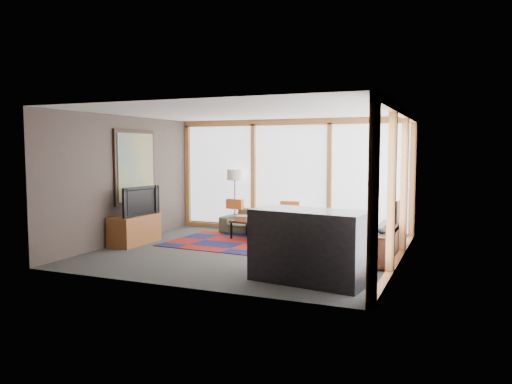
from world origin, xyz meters
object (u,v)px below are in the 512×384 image
at_px(floor_lamp, 235,200).
at_px(tv_console, 135,229).
at_px(coffee_table, 260,231).
at_px(bar_counter, 310,246).
at_px(television, 138,201).
at_px(sofa, 262,222).
at_px(bookshelf, 386,243).

distance_m(floor_lamp, tv_console, 2.60).
relative_size(coffee_table, bar_counter, 0.74).
bearing_deg(television, sofa, -34.99).
height_order(bookshelf, tv_console, tv_console).
height_order(sofa, television, television).
bearing_deg(television, coffee_table, -50.47).
bearing_deg(coffee_table, bar_counter, -55.37).
xyz_separation_m(coffee_table, tv_console, (-2.20, -1.33, 0.09)).
distance_m(sofa, bar_counter, 4.08).
xyz_separation_m(bookshelf, tv_console, (-4.88, -0.64, 0.03)).
bearing_deg(tv_console, sofa, 46.41).
relative_size(coffee_table, television, 1.20).
height_order(sofa, bookshelf, sofa).
height_order(floor_lamp, television, floor_lamp).
distance_m(floor_lamp, television, 2.54).
height_order(bookshelf, bar_counter, bar_counter).
height_order(sofa, coffee_table, sofa).
xyz_separation_m(coffee_table, bar_counter, (1.89, -2.74, 0.32)).
bearing_deg(tv_console, floor_lamp, 62.88).
xyz_separation_m(sofa, coffee_table, (0.25, -0.72, -0.07)).
bearing_deg(bookshelf, bar_counter, -111.01).
height_order(tv_console, television, television).
height_order(sofa, bar_counter, bar_counter).
height_order(bookshelf, television, television).
bearing_deg(television, bar_counter, -102.20).
xyz_separation_m(floor_lamp, tv_console, (-1.17, -2.29, -0.43)).
relative_size(floor_lamp, bookshelf, 0.69).
bearing_deg(sofa, television, -127.42).
bearing_deg(bar_counter, bookshelf, 77.34).
relative_size(floor_lamp, tv_console, 1.23).
bearing_deg(coffee_table, floor_lamp, 137.30).
xyz_separation_m(floor_lamp, television, (-1.08, -2.30, 0.16)).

